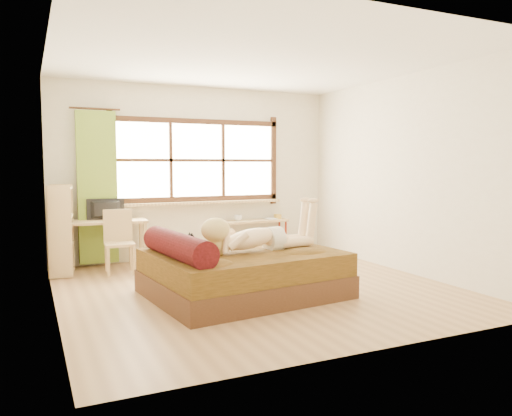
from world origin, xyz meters
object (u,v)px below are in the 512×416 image
kitten (179,243)px  desk (107,227)px  woman (257,224)px  bookshelf (61,230)px  pipe_shelf (255,229)px  bed (240,271)px  chair (119,238)px

kitten → desk: bearing=96.4°
woman → desk: (-1.34, 2.23, -0.21)m
woman → kitten: size_ratio=4.67×
desk → bookshelf: 0.66m
woman → pipe_shelf: woman is taller
woman → desk: 2.61m
kitten → bed: bearing=-15.4°
bed → kitten: 0.77m
woman → bookshelf: (-1.97, 2.01, -0.20)m
kitten → bookshelf: bookshelf is taller
bed → desk: size_ratio=1.94×
bed → pipe_shelf: bed is taller
chair → woman: bearing=-52.8°
woman → desk: bearing=114.6°
bed → chair: bearing=113.4°
bed → desk: 2.49m
chair → pipe_shelf: (2.29, 0.49, -0.06)m
bed → woman: woman is taller
woman → kitten: bearing=163.8°
bed → woman: size_ratio=1.55×
bookshelf → kitten: bearing=-52.1°
woman → bed: bearing=161.0°
bed → bookshelf: bearing=125.4°
woman → bookshelf: bookshelf is taller
bookshelf → woman: bearing=-38.3°
desk → bed: bearing=-58.8°
woman → bookshelf: size_ratio=1.18×
desk → pipe_shelf: 2.40m
chair → pipe_shelf: 2.34m
pipe_shelf → kitten: bearing=-131.7°
desk → kitten: bearing=-73.6°
kitten → bookshelf: bearing=114.0°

